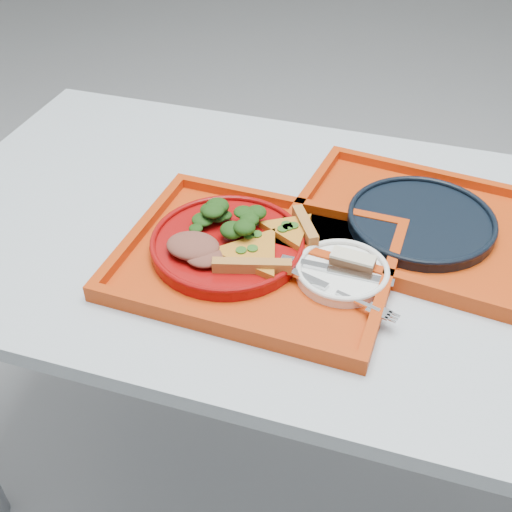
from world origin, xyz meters
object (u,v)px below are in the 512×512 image
(dessert_bar, at_px, (353,260))
(tray_main, at_px, (257,262))
(dinner_plate, at_px, (228,246))
(tray_far, at_px, (420,228))
(navy_plate, at_px, (421,222))

(dessert_bar, bearing_deg, tray_main, -168.46)
(tray_main, distance_m, dinner_plate, 0.06)
(tray_far, distance_m, dessert_bar, 0.19)
(tray_far, bearing_deg, dessert_bar, -113.44)
(dinner_plate, xyz_separation_m, dessert_bar, (0.21, 0.01, 0.02))
(navy_plate, bearing_deg, dinner_plate, -151.29)
(tray_far, relative_size, dessert_bar, 6.10)
(tray_main, bearing_deg, dinner_plate, 172.01)
(tray_main, distance_m, dessert_bar, 0.16)
(tray_main, xyz_separation_m, tray_far, (0.25, 0.18, 0.00))
(dinner_plate, distance_m, navy_plate, 0.35)
(tray_main, xyz_separation_m, navy_plate, (0.25, 0.18, 0.01))
(navy_plate, relative_size, dessert_bar, 3.52)
(tray_far, xyz_separation_m, dessert_bar, (-0.09, -0.16, 0.03))
(dinner_plate, height_order, dessert_bar, dessert_bar)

